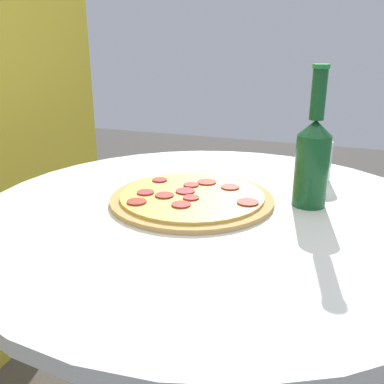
% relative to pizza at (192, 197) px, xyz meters
% --- Properties ---
extents(table, '(0.96, 0.96, 0.75)m').
position_rel_pizza_xyz_m(table, '(-0.02, -0.05, -0.20)').
color(table, silver).
rests_on(table, ground_plane).
extents(pizza, '(0.34, 0.34, 0.02)m').
position_rel_pizza_xyz_m(pizza, '(0.00, 0.00, 0.00)').
color(pizza, tan).
rests_on(pizza, table).
extents(beer_bottle, '(0.07, 0.07, 0.28)m').
position_rel_pizza_xyz_m(beer_bottle, '(0.06, -0.23, 0.09)').
color(beer_bottle, '#144C23').
rests_on(beer_bottle, table).
extents(drinking_glass, '(0.06, 0.06, 0.10)m').
position_rel_pizza_xyz_m(drinking_glass, '(0.24, -0.23, 0.04)').
color(drinking_glass, silver).
rests_on(drinking_glass, table).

